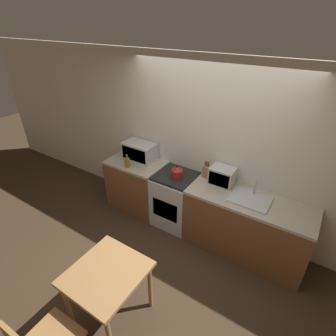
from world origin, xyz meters
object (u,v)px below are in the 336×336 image
Objects in this scene: toaster_oven at (222,176)px; dining_table at (107,279)px; kettle at (177,172)px; stove_range at (175,199)px; microwave at (140,151)px; bottle at (127,162)px.

toaster_oven is 0.44× the size of dining_table.
kettle is 0.27× the size of dining_table.
kettle is 0.61× the size of toaster_oven.
stove_range is 1.66× the size of microwave.
toaster_oven is at bearing 77.31° from dining_table.
microwave is at bearing 169.06° from kettle.
stove_range is at bearing 14.13° from bottle.
stove_range is 4.35× the size of kettle.
microwave is 0.33m from bottle.
dining_table is (0.24, -1.75, 0.18)m from stove_range.
microwave reaches higher than bottle.
bottle is 1.50m from toaster_oven.
dining_table is at bearing -61.39° from microwave.
microwave reaches higher than dining_table.
microwave reaches higher than stove_range.
dining_table is at bearing -56.70° from bottle.
bottle is at bearing -166.22° from toaster_oven.
dining_table is (0.20, -1.72, -0.36)m from kettle.
bottle is at bearing -168.84° from kettle.
toaster_oven is (1.45, 0.36, 0.05)m from bottle.
stove_range is 0.99m from microwave.
bottle is at bearing -165.87° from stove_range.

